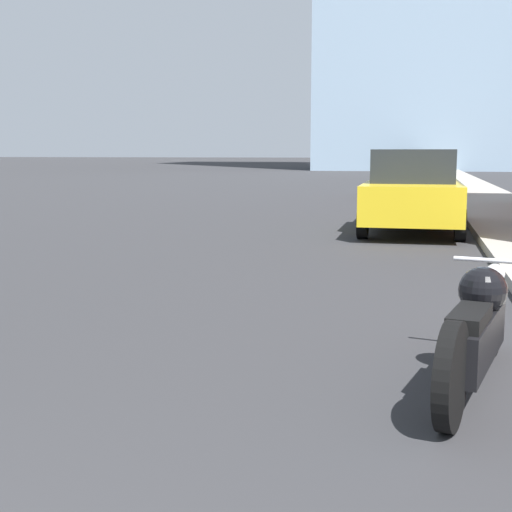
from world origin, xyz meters
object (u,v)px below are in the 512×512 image
object	(u,v)px
parked_car_red	(413,175)
parked_car_black	(415,162)
motorcycle	(477,328)
parked_car_yellow	(413,192)
parked_car_green	(416,164)
parked_car_blue	(414,168)

from	to	relation	value
parked_car_red	parked_car_black	bearing A→B (deg)	92.79
motorcycle	parked_car_yellow	bearing A→B (deg)	106.08
parked_car_green	parked_car_black	world-z (taller)	parked_car_green
parked_car_red	parked_car_yellow	bearing A→B (deg)	-86.93
parked_car_yellow	parked_car_blue	size ratio (longest dim) A/B	1.04
parked_car_blue	parked_car_green	size ratio (longest dim) A/B	0.98
motorcycle	parked_car_blue	world-z (taller)	parked_car_blue
parked_car_yellow	parked_car_green	world-z (taller)	parked_car_green
parked_car_red	parked_car_black	size ratio (longest dim) A/B	0.95
parked_car_yellow	parked_car_black	bearing A→B (deg)	90.41
motorcycle	parked_car_red	size ratio (longest dim) A/B	0.62
parked_car_red	parked_car_blue	bearing A→B (deg)	92.87
parked_car_yellow	parked_car_red	distance (m)	12.06
parked_car_blue	parked_car_red	bearing A→B (deg)	-94.60
parked_car_green	parked_car_black	size ratio (longest dim) A/B	1.03
parked_car_yellow	parked_car_black	distance (m)	44.93
motorcycle	parked_car_blue	xyz separation A→B (m)	(-0.61, 32.09, 0.44)
motorcycle	parked_car_yellow	world-z (taller)	parked_car_yellow
parked_car_blue	parked_car_black	xyz separation A→B (m)	(-0.00, 22.71, 0.01)
parked_car_blue	parked_car_black	distance (m)	22.71
parked_car_yellow	parked_car_green	size ratio (longest dim) A/B	1.02
parked_car_yellow	parked_car_black	xyz separation A→B (m)	(-0.10, 44.93, 0.02)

